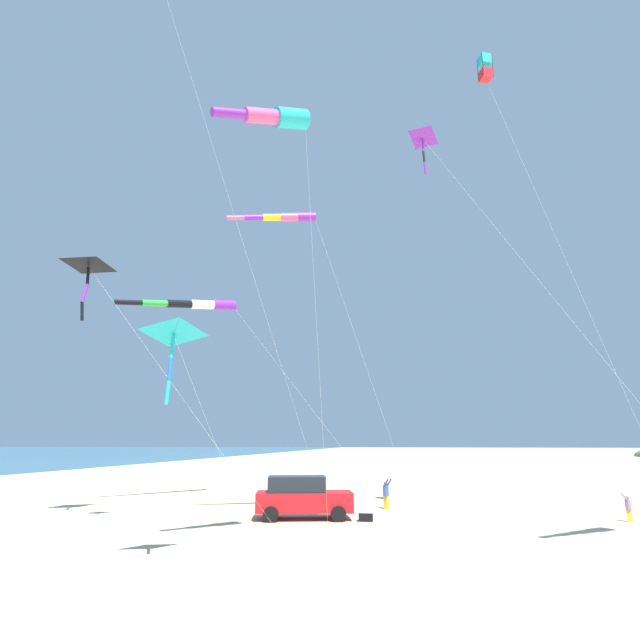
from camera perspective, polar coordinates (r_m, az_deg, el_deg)
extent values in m
plane|color=#C6B58C|center=(27.21, 17.95, -19.91)|extent=(600.00, 600.00, 0.00)
cube|color=red|center=(24.54, -1.76, -19.53)|extent=(4.60, 2.75, 0.84)
cube|color=black|center=(24.46, -2.59, -17.75)|extent=(2.87, 2.15, 0.68)
cylinder|color=black|center=(25.58, 1.67, -20.22)|extent=(0.69, 0.36, 0.66)
cylinder|color=black|center=(23.75, 2.06, -20.75)|extent=(0.69, 0.36, 0.66)
cylinder|color=black|center=(25.51, -5.32, -20.19)|extent=(0.69, 0.36, 0.66)
cylinder|color=black|center=(23.68, -5.50, -20.72)|extent=(0.69, 0.36, 0.66)
cube|color=black|center=(24.02, 5.13, -20.99)|extent=(0.60, 0.40, 0.36)
cube|color=white|center=(23.99, 5.11, -20.49)|extent=(0.62, 0.42, 0.06)
cube|color=gold|center=(27.26, 31.18, -18.13)|extent=(0.22, 0.15, 0.51)
cylinder|color=#8E6B9E|center=(27.21, 31.06, -17.16)|extent=(0.28, 0.28, 0.42)
sphere|color=#A37551|center=(27.19, 30.98, -16.56)|extent=(0.16, 0.16, 0.16)
cylinder|color=#8E6B9E|center=(27.07, 30.77, -16.54)|extent=(0.27, 0.12, 0.32)
cylinder|color=#8E6B9E|center=(27.28, 30.73, -16.51)|extent=(0.27, 0.12, 0.32)
cube|color=gold|center=(28.22, 7.38, -19.49)|extent=(0.28, 0.25, 0.65)
cylinder|color=#335199|center=(28.16, 7.34, -18.30)|extent=(0.41, 0.41, 0.54)
sphere|color=#A37551|center=(28.13, 7.32, -17.55)|extent=(0.20, 0.20, 0.20)
cylinder|color=#335199|center=(28.16, 7.71, -17.46)|extent=(0.31, 0.25, 0.41)
cylinder|color=#335199|center=(27.95, 7.36, -17.50)|extent=(0.31, 0.25, 0.41)
pyramid|color=#1EB7C6|center=(15.84, -15.97, -1.18)|extent=(1.75, 1.64, 0.64)
cylinder|color=black|center=(15.78, -15.95, -1.42)|extent=(0.73, 0.96, 0.68)
cylinder|color=#1EB7C6|center=(15.70, -16.11, -2.87)|extent=(0.17, 0.17, 0.68)
cylinder|color=blue|center=(15.57, -16.34, -5.28)|extent=(0.13, 0.16, 0.68)
cylinder|color=#1EB7C6|center=(15.47, -16.59, -7.73)|extent=(0.17, 0.18, 0.68)
cylinder|color=white|center=(19.90, -11.47, -13.56)|extent=(0.61, 9.41, 6.46)
cube|color=#1EB7C6|center=(30.09, 17.82, 25.75)|extent=(0.67, 0.67, 0.52)
cube|color=red|center=(29.58, 17.95, 24.49)|extent=(0.67, 0.67, 0.52)
cylinder|color=black|center=(29.55, 17.66, 25.53)|extent=(0.02, 0.02, 1.36)
cylinder|color=black|center=(29.77, 18.64, 25.29)|extent=(0.02, 0.02, 1.36)
cylinder|color=black|center=(29.91, 17.14, 24.96)|extent=(0.02, 0.02, 1.36)
cylinder|color=black|center=(30.12, 18.11, 24.72)|extent=(0.02, 0.02, 1.36)
cylinder|color=white|center=(26.57, 26.64, 3.60)|extent=(6.89, 2.39, 20.97)
cylinder|color=purple|center=(34.06, -10.64, 1.62)|extent=(1.57, 1.64, 0.86)
cylinder|color=white|center=(33.35, -12.97, 1.68)|extent=(1.49, 1.57, 0.77)
cylinder|color=black|center=(32.70, -15.40, 1.73)|extent=(1.42, 1.50, 0.68)
cylinder|color=green|center=(32.12, -17.92, 1.79)|extent=(1.34, 1.43, 0.59)
cylinder|color=black|center=(31.60, -20.52, 1.84)|extent=(1.27, 1.36, 0.51)
cylinder|color=white|center=(31.36, -1.93, -8.58)|extent=(9.69, 1.54, 12.01)
cylinder|color=purple|center=(25.67, -1.50, 11.37)|extent=(1.01, 0.76, 0.55)
cylinder|color=#EF4C93|center=(25.51, -3.43, 11.34)|extent=(0.98, 0.70, 0.48)
cylinder|color=yellow|center=(25.38, -5.39, 11.30)|extent=(0.95, 0.64, 0.42)
cylinder|color=purple|center=(25.27, -7.36, 11.24)|extent=(0.92, 0.58, 0.36)
cylinder|color=#EF4C93|center=(25.20, -9.35, 11.16)|extent=(0.89, 0.51, 0.30)
cylinder|color=white|center=(24.91, 5.04, -4.90)|extent=(4.39, 3.09, 14.06)
cylinder|color=#1EB7C6|center=(19.13, -3.23, 21.47)|extent=(1.44, 1.37, 0.97)
cylinder|color=#EF4C93|center=(18.57, -6.56, 21.62)|extent=(1.28, 1.19, 0.78)
cylinder|color=purple|center=(18.08, -10.09, 21.70)|extent=(1.12, 1.01, 0.60)
cylinder|color=white|center=(20.07, -0.26, -2.58)|extent=(0.43, 7.58, 14.28)
pyramid|color=purple|center=(28.89, 11.28, 19.31)|extent=(1.75, 1.71, 0.68)
cylinder|color=black|center=(28.82, 11.36, 19.22)|extent=(0.80, 0.88, 0.75)
cylinder|color=purple|center=(28.61, 11.39, 18.51)|extent=(0.15, 0.14, 0.69)
cylinder|color=black|center=(28.22, 11.48, 17.37)|extent=(0.17, 0.21, 0.70)
cylinder|color=purple|center=(27.88, 11.62, 16.17)|extent=(0.19, 0.21, 0.70)
cylinder|color=white|center=(25.13, 24.94, 1.68)|extent=(10.91, 1.77, 18.73)
cylinder|color=white|center=(21.76, -7.96, 6.58)|extent=(5.08, 10.72, 21.52)
pyramid|color=black|center=(27.03, -24.33, 5.76)|extent=(2.21, 2.35, 0.53)
cylinder|color=black|center=(26.97, -24.33, 5.55)|extent=(1.40, 1.04, 0.44)
cylinder|color=black|center=(26.75, -24.41, 4.50)|extent=(0.29, 0.28, 0.90)
cylinder|color=purple|center=(26.44, -24.70, 2.73)|extent=(0.30, 0.29, 0.91)
cylinder|color=black|center=(26.22, -24.95, 0.88)|extent=(0.26, 0.26, 0.90)
cylinder|color=white|center=(24.12, -15.85, -7.23)|extent=(8.96, 1.34, 11.51)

